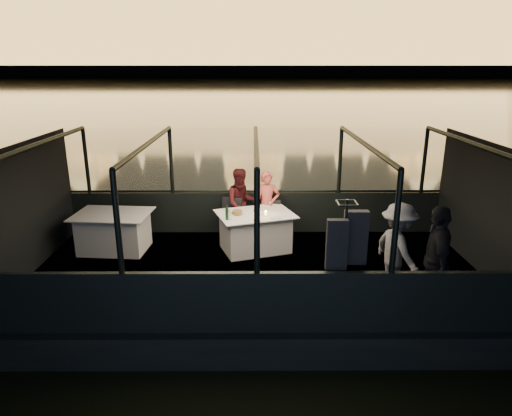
{
  "coord_description": "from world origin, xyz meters",
  "views": [
    {
      "loc": [
        -0.04,
        -7.55,
        4.04
      ],
      "look_at": [
        0.0,
        0.4,
        1.55
      ],
      "focal_mm": 32.0,
      "sensor_mm": 36.0,
      "label": 1
    }
  ],
  "objects_px": {
    "chair_port_right": "(272,220)",
    "wine_bottle": "(227,212)",
    "dining_table_central": "(255,232)",
    "coat_stand": "(343,264)",
    "dining_table_aft": "(114,232)",
    "person_man_maroon": "(242,204)",
    "chair_port_left": "(232,221)",
    "passenger_stripe": "(398,245)",
    "passenger_dark": "(436,259)",
    "person_woman_coral": "(267,204)"
  },
  "relations": [
    {
      "from": "chair_port_right",
      "to": "wine_bottle",
      "type": "bearing_deg",
      "value": -117.19
    },
    {
      "from": "dining_table_central",
      "to": "coat_stand",
      "type": "distance_m",
      "value": 3.0
    },
    {
      "from": "coat_stand",
      "to": "wine_bottle",
      "type": "distance_m",
      "value": 2.91
    },
    {
      "from": "dining_table_aft",
      "to": "wine_bottle",
      "type": "relative_size",
      "value": 4.99
    },
    {
      "from": "coat_stand",
      "to": "person_man_maroon",
      "type": "height_order",
      "value": "coat_stand"
    },
    {
      "from": "dining_table_central",
      "to": "person_man_maroon",
      "type": "relative_size",
      "value": 0.97
    },
    {
      "from": "chair_port_left",
      "to": "coat_stand",
      "type": "xyz_separation_m",
      "value": [
        1.7,
        -3.15,
        0.45
      ]
    },
    {
      "from": "coat_stand",
      "to": "passenger_stripe",
      "type": "height_order",
      "value": "coat_stand"
    },
    {
      "from": "chair_port_left",
      "to": "person_man_maroon",
      "type": "bearing_deg",
      "value": 69.36
    },
    {
      "from": "chair_port_right",
      "to": "coat_stand",
      "type": "relative_size",
      "value": 0.45
    },
    {
      "from": "coat_stand",
      "to": "passenger_stripe",
      "type": "xyz_separation_m",
      "value": [
        1.02,
        0.83,
        -0.05
      ]
    },
    {
      "from": "passenger_dark",
      "to": "wine_bottle",
      "type": "distance_m",
      "value": 3.76
    },
    {
      "from": "dining_table_central",
      "to": "passenger_dark",
      "type": "relative_size",
      "value": 0.87
    },
    {
      "from": "chair_port_right",
      "to": "passenger_stripe",
      "type": "relative_size",
      "value": 0.54
    },
    {
      "from": "person_woman_coral",
      "to": "passenger_stripe",
      "type": "distance_m",
      "value": 3.25
    },
    {
      "from": "wine_bottle",
      "to": "dining_table_aft",
      "type": "bearing_deg",
      "value": 170.69
    },
    {
      "from": "dining_table_central",
      "to": "chair_port_left",
      "type": "distance_m",
      "value": 0.66
    },
    {
      "from": "dining_table_aft",
      "to": "chair_port_right",
      "type": "xyz_separation_m",
      "value": [
        3.15,
        0.51,
        0.06
      ]
    },
    {
      "from": "coat_stand",
      "to": "wine_bottle",
      "type": "relative_size",
      "value": 6.33
    },
    {
      "from": "person_man_maroon",
      "to": "wine_bottle",
      "type": "distance_m",
      "value": 1.13
    },
    {
      "from": "person_woman_coral",
      "to": "passenger_stripe",
      "type": "height_order",
      "value": "passenger_stripe"
    },
    {
      "from": "person_woman_coral",
      "to": "passenger_dark",
      "type": "relative_size",
      "value": 0.86
    },
    {
      "from": "dining_table_aft",
      "to": "passenger_stripe",
      "type": "distance_m",
      "value": 5.39
    },
    {
      "from": "coat_stand",
      "to": "passenger_dark",
      "type": "bearing_deg",
      "value": 11.18
    },
    {
      "from": "chair_port_left",
      "to": "person_man_maroon",
      "type": "xyz_separation_m",
      "value": [
        0.2,
        0.27,
        0.3
      ]
    },
    {
      "from": "person_woman_coral",
      "to": "person_man_maroon",
      "type": "distance_m",
      "value": 0.54
    },
    {
      "from": "chair_port_left",
      "to": "coat_stand",
      "type": "relative_size",
      "value": 0.48
    },
    {
      "from": "dining_table_central",
      "to": "chair_port_left",
      "type": "bearing_deg",
      "value": 137.06
    },
    {
      "from": "dining_table_aft",
      "to": "chair_port_left",
      "type": "relative_size",
      "value": 1.64
    },
    {
      "from": "passenger_dark",
      "to": "chair_port_left",
      "type": "bearing_deg",
      "value": -121.48
    },
    {
      "from": "dining_table_aft",
      "to": "passenger_stripe",
      "type": "xyz_separation_m",
      "value": [
        5.04,
        -1.87,
        0.47
      ]
    },
    {
      "from": "person_man_maroon",
      "to": "passenger_dark",
      "type": "xyz_separation_m",
      "value": [
        2.9,
        -3.14,
        0.1
      ]
    },
    {
      "from": "passenger_stripe",
      "to": "chair_port_right",
      "type": "bearing_deg",
      "value": 19.81
    },
    {
      "from": "person_man_maroon",
      "to": "dining_table_aft",
      "type": "bearing_deg",
      "value": 178.19
    },
    {
      "from": "chair_port_left",
      "to": "coat_stand",
      "type": "bearing_deg",
      "value": -46.09
    },
    {
      "from": "dining_table_central",
      "to": "chair_port_right",
      "type": "bearing_deg",
      "value": 55.97
    },
    {
      "from": "dining_table_aft",
      "to": "wine_bottle",
      "type": "height_order",
      "value": "wine_bottle"
    },
    {
      "from": "chair_port_right",
      "to": "passenger_stripe",
      "type": "height_order",
      "value": "passenger_stripe"
    },
    {
      "from": "dining_table_aft",
      "to": "coat_stand",
      "type": "height_order",
      "value": "coat_stand"
    },
    {
      "from": "dining_table_central",
      "to": "dining_table_aft",
      "type": "height_order",
      "value": "same"
    },
    {
      "from": "chair_port_left",
      "to": "person_woman_coral",
      "type": "relative_size",
      "value": 0.62
    },
    {
      "from": "chair_port_left",
      "to": "passenger_stripe",
      "type": "xyz_separation_m",
      "value": [
        2.71,
        -2.31,
        0.4
      ]
    },
    {
      "from": "dining_table_central",
      "to": "passenger_dark",
      "type": "bearing_deg",
      "value": -42.8
    },
    {
      "from": "person_woman_coral",
      "to": "person_man_maroon",
      "type": "height_order",
      "value": "person_man_maroon"
    },
    {
      "from": "person_woman_coral",
      "to": "coat_stand",
      "type": "bearing_deg",
      "value": -77.8
    },
    {
      "from": "dining_table_aft",
      "to": "passenger_dark",
      "type": "relative_size",
      "value": 0.87
    },
    {
      "from": "dining_table_aft",
      "to": "chair_port_left",
      "type": "height_order",
      "value": "chair_port_left"
    },
    {
      "from": "dining_table_aft",
      "to": "person_woman_coral",
      "type": "bearing_deg",
      "value": 13.17
    },
    {
      "from": "dining_table_aft",
      "to": "chair_port_left",
      "type": "distance_m",
      "value": 2.37
    },
    {
      "from": "coat_stand",
      "to": "person_woman_coral",
      "type": "relative_size",
      "value": 1.28
    }
  ]
}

